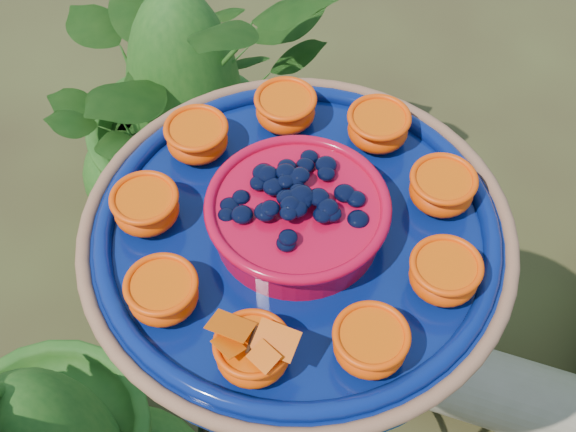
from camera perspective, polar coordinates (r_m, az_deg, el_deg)
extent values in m
torus|color=black|center=(1.01, 0.64, -3.01)|extent=(0.35, 0.35, 0.02)
cylinder|color=black|center=(1.50, 4.07, -9.39)|extent=(0.04, 0.10, 0.98)
cylinder|color=black|center=(1.45, -6.10, -13.44)|extent=(0.10, 0.04, 0.98)
cylinder|color=navy|center=(0.98, 0.66, -1.83)|extent=(0.62, 0.62, 0.04)
torus|color=#976644|center=(0.96, 0.67, -1.13)|extent=(0.53, 0.53, 0.02)
torus|color=navy|center=(0.96, 0.67, -0.98)|extent=(0.48, 0.48, 0.02)
cylinder|color=red|center=(0.94, 0.68, -0.17)|extent=(0.24, 0.24, 0.05)
torus|color=red|center=(0.92, 0.70, 0.75)|extent=(0.22, 0.22, 0.01)
ellipsoid|color=black|center=(0.91, 0.70, 1.01)|extent=(0.17, 0.17, 0.04)
ellipsoid|color=#FF4002|center=(0.92, 11.00, -4.23)|extent=(0.08, 0.08, 0.04)
cylinder|color=#F14B04|center=(0.90, 11.19, -3.55)|extent=(0.07, 0.07, 0.01)
ellipsoid|color=#FF4002|center=(0.99, 10.84, 1.76)|extent=(0.08, 0.08, 0.04)
cylinder|color=#F14B04|center=(0.97, 11.01, 2.48)|extent=(0.07, 0.07, 0.01)
ellipsoid|color=#FF4002|center=(1.04, 6.40, 6.12)|extent=(0.08, 0.08, 0.04)
cylinder|color=#F14B04|center=(1.03, 6.50, 6.86)|extent=(0.07, 0.07, 0.01)
ellipsoid|color=#FF4002|center=(1.06, -0.18, 7.45)|extent=(0.08, 0.08, 0.04)
cylinder|color=#F14B04|center=(1.05, -0.18, 8.20)|extent=(0.07, 0.07, 0.01)
ellipsoid|color=#FF4002|center=(1.03, -6.46, 5.37)|extent=(0.08, 0.08, 0.04)
cylinder|color=#F14B04|center=(1.02, -6.56, 6.11)|extent=(0.07, 0.07, 0.01)
ellipsoid|color=#FF4002|center=(0.97, -10.02, 0.46)|extent=(0.08, 0.08, 0.04)
cylinder|color=#F14B04|center=(0.95, -10.19, 1.17)|extent=(0.07, 0.07, 0.01)
ellipsoid|color=#FF4002|center=(0.90, -8.86, -5.60)|extent=(0.08, 0.08, 0.04)
cylinder|color=#F14B04|center=(0.88, -9.02, -4.93)|extent=(0.07, 0.07, 0.01)
ellipsoid|color=#FF4002|center=(0.85, -2.51, -9.77)|extent=(0.08, 0.08, 0.04)
cylinder|color=#F14B04|center=(0.83, -2.56, -9.15)|extent=(0.07, 0.07, 0.01)
ellipsoid|color=#FF4002|center=(0.86, 5.84, -9.15)|extent=(0.08, 0.08, 0.04)
cylinder|color=#F14B04|center=(0.84, 5.95, -8.52)|extent=(0.07, 0.07, 0.01)
cylinder|color=black|center=(0.82, -2.59, -8.79)|extent=(0.01, 0.03, 0.00)
cube|color=#FF4805|center=(0.83, -4.10, -7.79)|extent=(0.05, 0.03, 0.01)
cube|color=#FF4805|center=(0.82, -0.86, -8.82)|extent=(0.05, 0.03, 0.01)
cylinder|color=gray|center=(1.96, 14.15, -11.82)|extent=(0.54, 0.18, 0.18)
imported|color=#1C4C14|center=(2.04, -7.30, 8.43)|extent=(0.94, 0.95, 0.80)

